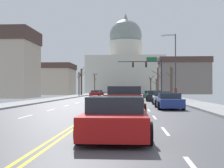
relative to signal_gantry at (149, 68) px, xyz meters
The scene contains 25 objects.
ground 15.99m from the signal_gantry, 110.94° to the right, with size 20.00×180.00×0.20m.
signal_gantry is the anchor object (origin of this frame).
street_lamp_right 13.42m from the signal_gantry, 79.01° to the right, with size 1.99×0.24×8.77m.
capitol_building 61.37m from the signal_gantry, 95.08° to the left, with size 28.38×20.18×30.18m.
sedan_near_00 6.15m from the signal_gantry, 92.64° to the right, with size 2.19×4.70×1.17m.
sedan_near_01 12.16m from the signal_gantry, 108.88° to the right, with size 2.09×4.72×1.18m.
sedan_near_02 17.82m from the signal_gantry, 91.33° to the right, with size 2.05×4.41×1.29m.
sedan_near_03 24.55m from the signal_gantry, 90.27° to the right, with size 2.10×4.38×1.25m.
sedan_near_04 31.59m from the signal_gantry, 90.55° to the right, with size 1.95×4.55×1.19m.
pickup_truck_near_05 38.21m from the signal_gantry, 95.34° to the right, with size 2.26×5.32×1.66m.
sedan_near_06 45.32m from the signal_gantry, 94.60° to the right, with size 2.12×4.24×1.29m.
sedan_oncoming_00 13.66m from the signal_gantry, 145.31° to the left, with size 2.02×4.62×1.14m.
sedan_oncoming_01 19.37m from the signal_gantry, 124.95° to the left, with size 2.11×4.51×1.15m.
flank_building_00 29.90m from the signal_gantry, 140.25° to the left, with size 11.10×9.78×7.56m.
flank_building_01 24.89m from the signal_gantry, 165.26° to the right, with size 10.40×8.60×11.09m.
flank_building_02 30.02m from the signal_gantry, 68.62° to the left, with size 13.63×7.29×9.81m.
bare_tree_00 38.26m from the signal_gantry, 86.02° to the left, with size 1.53×2.53×5.33m.
bare_tree_01 15.75m from the signal_gantry, 153.15° to the left, with size 1.16×2.61×5.06m.
bare_tree_02 11.89m from the signal_gantry, 77.60° to the right, with size 1.75×1.26×4.90m.
bare_tree_03 38.21m from the signal_gantry, 111.81° to the left, with size 1.94×1.32×5.96m.
bare_tree_04 26.60m from the signal_gantry, 82.60° to the left, with size 2.55×2.32×4.70m.
bare_tree_05 18.80m from the signal_gantry, 139.72° to the left, with size 2.00×2.38×6.13m.
bare_tree_06 14.26m from the signal_gantry, 78.85° to the left, with size 2.59×1.96×6.60m.
pedestrian_00 13.66m from the signal_gantry, 77.31° to the right, with size 0.35×0.34×1.68m.
bicycle_parked 17.38m from the signal_gantry, 80.25° to the right, with size 0.12×1.77×0.85m.
Camera 1 is at (2.30, -40.34, 1.54)m, focal length 48.66 mm.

